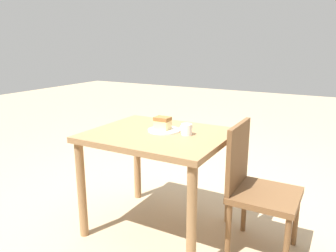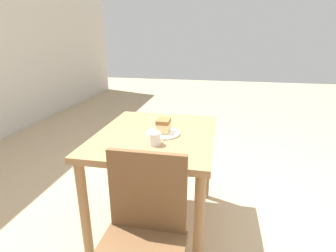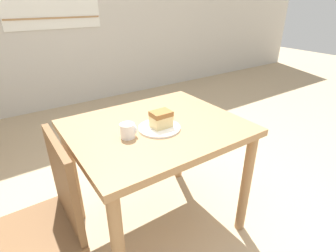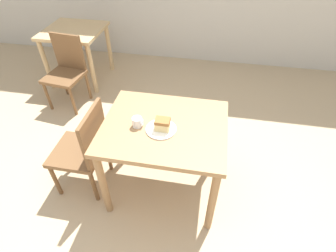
{
  "view_description": "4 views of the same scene",
  "coord_description": "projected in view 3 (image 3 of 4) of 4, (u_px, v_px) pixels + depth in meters",
  "views": [
    {
      "loc": [
        -1.16,
        2.33,
        1.36
      ],
      "look_at": [
        -0.06,
        0.34,
        0.77
      ],
      "focal_mm": 35.0,
      "sensor_mm": 36.0,
      "label": 1
    },
    {
      "loc": [
        -1.67,
        0.02,
        1.37
      ],
      "look_at": [
        -0.07,
        0.34,
        0.81
      ],
      "focal_mm": 28.0,
      "sensor_mm": 36.0,
      "label": 2
    },
    {
      "loc": [
        -0.73,
        -0.7,
        1.39
      ],
      "look_at": [
        -0.01,
        0.34,
        0.77
      ],
      "focal_mm": 28.0,
      "sensor_mm": 36.0,
      "label": 3
    },
    {
      "loc": [
        0.26,
        -1.03,
        2.06
      ],
      "look_at": [
        0.01,
        0.37,
        0.8
      ],
      "focal_mm": 28.0,
      "sensor_mm": 36.0,
      "label": 4
    }
  ],
  "objects": [
    {
      "name": "dining_table_near",
      "position": [
        157.0,
        142.0,
        1.53
      ],
      "size": [
        0.95,
        0.79,
        0.75
      ],
      "color": "#9E754C",
      "rests_on": "ground_plane"
    },
    {
      "name": "chair_near_window",
      "position": [
        43.0,
        224.0,
        1.19
      ],
      "size": [
        0.42,
        0.42,
        0.86
      ],
      "rotation": [
        0.0,
        0.0,
        -1.57
      ],
      "color": "brown",
      "rests_on": "ground_plane"
    },
    {
      "name": "plate",
      "position": [
        159.0,
        128.0,
        1.43
      ],
      "size": [
        0.23,
        0.23,
        0.01
      ],
      "color": "white",
      "rests_on": "dining_table_near"
    },
    {
      "name": "cake_slice",
      "position": [
        161.0,
        119.0,
        1.41
      ],
      "size": [
        0.11,
        0.08,
        0.09
      ],
      "color": "#E5CC89",
      "rests_on": "plate"
    },
    {
      "name": "coffee_mug",
      "position": [
        128.0,
        131.0,
        1.33
      ],
      "size": [
        0.08,
        0.07,
        0.08
      ],
      "color": "white",
      "rests_on": "dining_table_near"
    }
  ]
}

